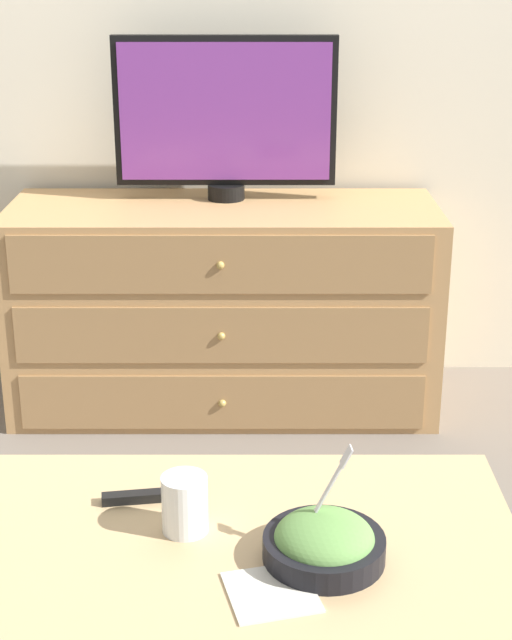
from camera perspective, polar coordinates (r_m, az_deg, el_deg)
ground_plane at (r=3.61m, az=-0.63°, el=-2.75°), size 12.00×12.00×0.00m
dresser at (r=3.22m, az=-2.09°, el=0.75°), size 1.37×0.53×0.68m
tv at (r=3.17m, az=-2.02°, el=11.84°), size 0.71×0.12×0.52m
coffee_table at (r=1.75m, az=-2.07°, el=-14.48°), size 1.02×0.60×0.50m
takeout_bowl at (r=1.65m, az=3.79°, el=-12.80°), size 0.20×0.20×0.19m
drink_cup at (r=1.72m, az=-4.35°, el=-10.82°), size 0.08×0.08×0.10m
napkin at (r=1.59m, az=0.71°, el=-15.55°), size 0.16×0.16×0.00m
remote_control at (r=1.82m, az=-6.80°, el=-10.18°), size 0.15×0.05×0.02m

